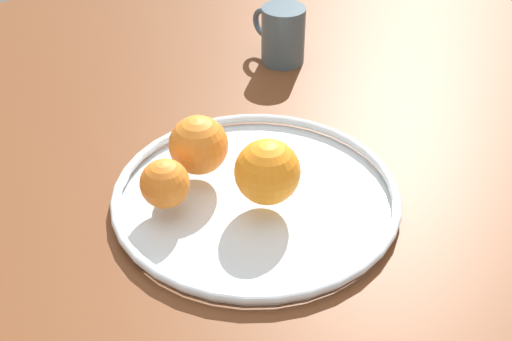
% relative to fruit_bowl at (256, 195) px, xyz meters
% --- Properties ---
extents(ground_plane, '(1.60, 1.60, 0.04)m').
position_rel_fruit_bowl_xyz_m(ground_plane, '(0.00, 0.00, -0.03)').
color(ground_plane, brown).
extents(fruit_bowl, '(0.36, 0.36, 0.02)m').
position_rel_fruit_bowl_xyz_m(fruit_bowl, '(0.00, 0.00, 0.00)').
color(fruit_bowl, silver).
rests_on(fruit_bowl, ground_plane).
extents(orange_back_left, '(0.08, 0.08, 0.08)m').
position_rel_fruit_bowl_xyz_m(orange_back_left, '(-0.02, 0.00, 0.05)').
color(orange_back_left, orange).
rests_on(orange_back_left, fruit_bowl).
extents(orange_front_left, '(0.06, 0.06, 0.06)m').
position_rel_fruit_bowl_xyz_m(orange_front_left, '(0.05, 0.10, 0.04)').
color(orange_front_left, orange).
rests_on(orange_front_left, fruit_bowl).
extents(orange_center, '(0.08, 0.08, 0.08)m').
position_rel_fruit_bowl_xyz_m(orange_center, '(0.08, 0.03, 0.05)').
color(orange_center, orange).
rests_on(orange_center, fruit_bowl).
extents(ambient_mug, '(0.11, 0.07, 0.10)m').
position_rel_fruit_bowl_xyz_m(ambient_mug, '(0.25, -0.28, 0.04)').
color(ambient_mug, '#455965').
rests_on(ambient_mug, ground_plane).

